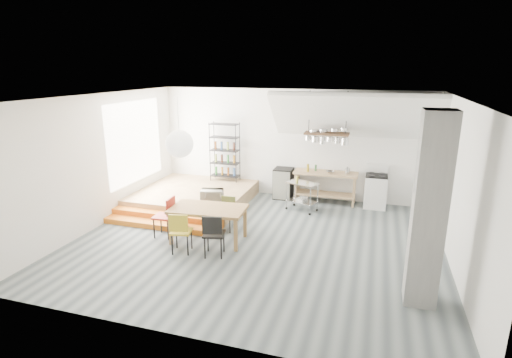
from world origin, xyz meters
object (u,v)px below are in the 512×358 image
(stove, at_px, (376,191))
(dining_table, at_px, (208,211))
(rolling_cart, at_px, (302,192))
(mini_fridge, at_px, (283,183))

(stove, xyz_separation_m, dining_table, (-3.55, -3.44, 0.22))
(stove, height_order, dining_table, stove)
(dining_table, relative_size, rolling_cart, 1.91)
(rolling_cart, distance_m, mini_fridge, 1.18)
(mini_fridge, bearing_deg, dining_table, -104.47)
(stove, xyz_separation_m, mini_fridge, (-2.65, 0.04, -0.02))
(rolling_cart, bearing_deg, dining_table, -101.58)
(stove, relative_size, rolling_cart, 1.30)
(dining_table, bearing_deg, rolling_cart, 53.48)
(dining_table, xyz_separation_m, mini_fridge, (0.90, 3.49, -0.24))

